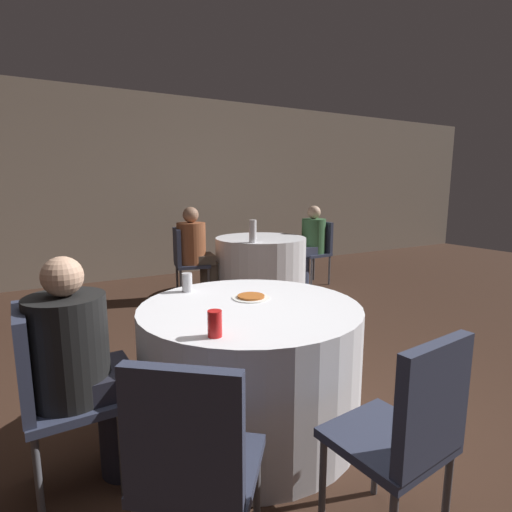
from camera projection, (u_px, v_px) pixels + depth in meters
The scene contains 16 objects.
ground_plane at pixel (243, 430), 2.36m from camera, with size 16.00×16.00×0.00m, color #382319.
wall_back at pixel (104, 187), 5.85m from camera, with size 16.00×0.06×2.80m.
table_near at pixel (250, 366), 2.36m from camera, with size 1.28×1.28×0.75m.
table_far at pixel (261, 265), 5.32m from camera, with size 1.19×1.19×0.75m.
chair_near_south at pixel (409, 427), 1.48m from camera, with size 0.43×0.44×0.91m.
chair_near_southwest at pixel (193, 459), 1.31m from camera, with size 0.56×0.56×0.91m.
chair_near_west at pixel (49, 385), 1.79m from camera, with size 0.42×0.41×0.91m.
chair_far_east at pixel (318, 247), 5.83m from camera, with size 0.43×0.42×0.91m.
chair_far_west at pixel (184, 257), 4.97m from camera, with size 0.47×0.47×0.91m.
person_floral_shirt at pixel (197, 252), 5.01m from camera, with size 0.51×0.39×1.17m.
person_green_jacket at pixel (310, 245), 5.74m from camera, with size 0.51×0.35×1.14m.
person_black_shirt at pixel (87, 370), 1.87m from camera, with size 0.51×0.35×1.12m.
pizza_plate_near at pixel (251, 297), 2.43m from camera, with size 0.23×0.23×0.02m.
soda_can_red at pixel (215, 324), 1.81m from camera, with size 0.07×0.07×0.12m.
soda_can_silver at pixel (187, 282), 2.57m from camera, with size 0.07×0.07×0.12m.
bottle_far at pixel (253, 231), 4.77m from camera, with size 0.09×0.09×0.27m.
Camera 1 is at (-0.99, -1.90, 1.43)m, focal length 28.00 mm.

